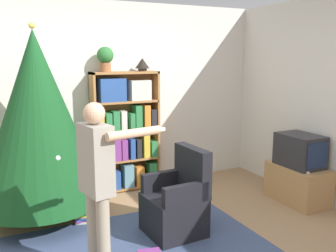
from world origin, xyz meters
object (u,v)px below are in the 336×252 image
standing_person (98,178)px  table_lamp (142,64)px  christmas_tree (38,118)px  bookshelf (125,133)px  armchair (177,204)px  potted_plant (105,57)px  television (300,150)px

standing_person → table_lamp: (1.20, 1.99, 0.87)m
christmas_tree → standing_person: bearing=-79.7°
bookshelf → armchair: size_ratio=1.81×
christmas_tree → armchair: size_ratio=2.42×
potted_plant → television: bearing=-33.9°
christmas_tree → table_lamp: christmas_tree is taller
television → potted_plant: 2.79m
christmas_tree → armchair: 1.81m
armchair → table_lamp: 2.10m
bookshelf → table_lamp: bearing=1.4°
bookshelf → christmas_tree: christmas_tree is taller
bookshelf → potted_plant: size_ratio=5.05×
armchair → table_lamp: size_ratio=4.60×
television → potted_plant: size_ratio=1.72×
standing_person → potted_plant: 2.31m
christmas_tree → potted_plant: christmas_tree is taller
television → table_lamp: (-1.58, 1.41, 1.08)m
christmas_tree → potted_plant: (0.95, 0.51, 0.67)m
armchair → christmas_tree: bearing=-132.5°
television → standing_person: bearing=-168.3°
table_lamp → standing_person: bearing=-121.1°
standing_person → table_lamp: table_lamp is taller
bookshelf → table_lamp: size_ratio=8.30×
armchair → television: bearing=89.9°
bookshelf → standing_person: size_ratio=1.10×
armchair → standing_person: bearing=-67.4°
bookshelf → television: (1.86, -1.41, -0.14)m
potted_plant → table_lamp: 0.53m
television → table_lamp: 2.38m
christmas_tree → potted_plant: 1.26m
television → potted_plant: (-2.10, 1.41, 1.17)m
television → standing_person: (-2.78, -0.57, 0.21)m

